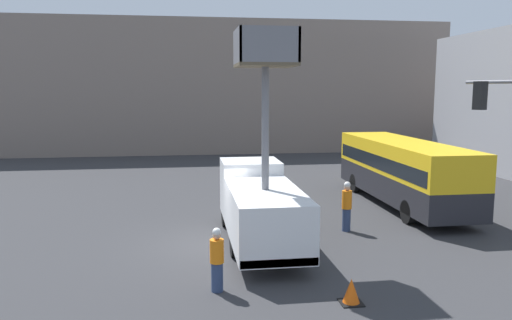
{
  "coord_description": "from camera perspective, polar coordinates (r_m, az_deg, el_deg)",
  "views": [
    {
      "loc": [
        -1.05,
        -16.99,
        5.4
      ],
      "look_at": [
        1.49,
        0.78,
        2.87
      ],
      "focal_mm": 35.0,
      "sensor_mm": 36.0,
      "label": 1
    }
  ],
  "objects": [
    {
      "name": "road_worker_directing",
      "position": [
        19.53,
        10.33,
        -5.21
      ],
      "size": [
        0.38,
        0.38,
        1.94
      ],
      "rotation": [
        0.0,
        0.0,
        1.09
      ],
      "color": "navy",
      "rests_on": "ground_plane"
    },
    {
      "name": "traffic_cone_near_truck",
      "position": [
        13.35,
        10.84,
        -14.57
      ],
      "size": [
        0.57,
        0.57,
        0.65
      ],
      "color": "black",
      "rests_on": "ground_plane"
    },
    {
      "name": "road_worker_near_truck",
      "position": [
        13.67,
        -4.48,
        -11.32
      ],
      "size": [
        0.38,
        0.38,
        1.77
      ],
      "rotation": [
        0.0,
        0.0,
        0.12
      ],
      "color": "navy",
      "rests_on": "ground_plane"
    },
    {
      "name": "building_backdrop_far",
      "position": [
        46.7,
        -6.92,
        8.24
      ],
      "size": [
        44.0,
        10.0,
        11.28
      ],
      "color": "gray",
      "rests_on": "ground_plane"
    },
    {
      "name": "ground_plane",
      "position": [
        17.86,
        -4.44,
        -9.61
      ],
      "size": [
        120.0,
        120.0,
        0.0
      ],
      "primitive_type": "plane",
      "color": "#333335"
    },
    {
      "name": "city_bus",
      "position": [
        24.37,
        16.37,
        -0.87
      ],
      "size": [
        2.6,
        10.37,
        3.03
      ],
      "rotation": [
        0.0,
        0.0,
        1.41
      ],
      "color": "#232328",
      "rests_on": "ground_plane"
    },
    {
      "name": "utility_truck",
      "position": [
        17.54,
        0.39,
        -4.71
      ],
      "size": [
        2.27,
        7.35,
        7.27
      ],
      "color": "white",
      "rests_on": "ground_plane"
    }
  ]
}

